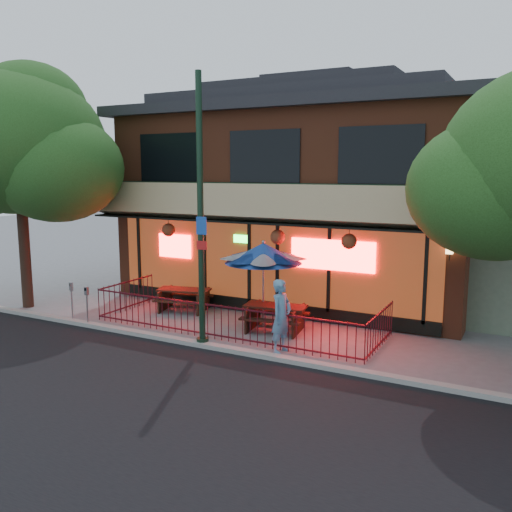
{
  "coord_description": "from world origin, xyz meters",
  "views": [
    {
      "loc": [
        7.64,
        -11.93,
        4.6
      ],
      "look_at": [
        0.34,
        2.0,
        2.08
      ],
      "focal_mm": 38.0,
      "sensor_mm": 36.0,
      "label": 1
    }
  ],
  "objects_px": {
    "patio_umbrella": "(263,253)",
    "parking_meter_far": "(72,295)",
    "parking_meter_near": "(87,300)",
    "street_tree_left": "(20,136)",
    "picnic_table_right": "(275,314)",
    "picnic_table_left": "(184,296)",
    "street_light": "(201,227)",
    "pedestrian": "(281,316)"
  },
  "relations": [
    {
      "from": "patio_umbrella",
      "to": "parking_meter_far",
      "type": "bearing_deg",
      "value": -156.46
    },
    {
      "from": "parking_meter_near",
      "to": "parking_meter_far",
      "type": "height_order",
      "value": "parking_meter_far"
    },
    {
      "from": "street_tree_left",
      "to": "picnic_table_right",
      "type": "height_order",
      "value": "street_tree_left"
    },
    {
      "from": "parking_meter_near",
      "to": "picnic_table_left",
      "type": "bearing_deg",
      "value": 62.22
    },
    {
      "from": "street_tree_left",
      "to": "parking_meter_near",
      "type": "bearing_deg",
      "value": -14.07
    },
    {
      "from": "street_light",
      "to": "picnic_table_right",
      "type": "height_order",
      "value": "street_light"
    },
    {
      "from": "pedestrian",
      "to": "parking_meter_near",
      "type": "distance_m",
      "value": 6.08
    },
    {
      "from": "street_light",
      "to": "picnic_table_left",
      "type": "distance_m",
      "value": 4.58
    },
    {
      "from": "picnic_table_left",
      "to": "pedestrian",
      "type": "height_order",
      "value": "pedestrian"
    },
    {
      "from": "picnic_table_right",
      "to": "parking_meter_near",
      "type": "height_order",
      "value": "parking_meter_near"
    },
    {
      "from": "street_light",
      "to": "patio_umbrella",
      "type": "relative_size",
      "value": 2.71
    },
    {
      "from": "pedestrian",
      "to": "parking_meter_far",
      "type": "height_order",
      "value": "pedestrian"
    },
    {
      "from": "picnic_table_right",
      "to": "pedestrian",
      "type": "distance_m",
      "value": 1.9
    },
    {
      "from": "parking_meter_near",
      "to": "parking_meter_far",
      "type": "bearing_deg",
      "value": 173.5
    },
    {
      "from": "picnic_table_left",
      "to": "parking_meter_near",
      "type": "distance_m",
      "value": 3.2
    },
    {
      "from": "street_light",
      "to": "parking_meter_near",
      "type": "bearing_deg",
      "value": -178.89
    },
    {
      "from": "picnic_table_left",
      "to": "parking_meter_far",
      "type": "height_order",
      "value": "parking_meter_far"
    },
    {
      "from": "picnic_table_left",
      "to": "parking_meter_near",
      "type": "relative_size",
      "value": 1.66
    },
    {
      "from": "street_light",
      "to": "patio_umbrella",
      "type": "bearing_deg",
      "value": 75.1
    },
    {
      "from": "street_tree_left",
      "to": "patio_umbrella",
      "type": "xyz_separation_m",
      "value": [
        8.08,
        1.53,
        -3.47
      ]
    },
    {
      "from": "street_light",
      "to": "picnic_table_left",
      "type": "bearing_deg",
      "value": 132.57
    },
    {
      "from": "picnic_table_right",
      "to": "parking_meter_far",
      "type": "bearing_deg",
      "value": -160.24
    },
    {
      "from": "street_light",
      "to": "parking_meter_far",
      "type": "height_order",
      "value": "street_light"
    },
    {
      "from": "picnic_table_left",
      "to": "patio_umbrella",
      "type": "xyz_separation_m",
      "value": [
        3.14,
        -0.42,
        1.72
      ]
    },
    {
      "from": "parking_meter_far",
      "to": "patio_umbrella",
      "type": "bearing_deg",
      "value": 23.54
    },
    {
      "from": "patio_umbrella",
      "to": "parking_meter_far",
      "type": "distance_m",
      "value": 5.96
    },
    {
      "from": "street_tree_left",
      "to": "parking_meter_far",
      "type": "distance_m",
      "value": 5.61
    },
    {
      "from": "picnic_table_right",
      "to": "parking_meter_near",
      "type": "bearing_deg",
      "value": -157.02
    },
    {
      "from": "picnic_table_left",
      "to": "parking_meter_near",
      "type": "bearing_deg",
      "value": -117.78
    },
    {
      "from": "street_light",
      "to": "street_tree_left",
      "type": "xyz_separation_m",
      "value": [
        -7.46,
        0.79,
        2.52
      ]
    },
    {
      "from": "street_tree_left",
      "to": "parking_meter_far",
      "type": "xyz_separation_m",
      "value": [
        2.75,
        -0.79,
        -4.83
      ]
    },
    {
      "from": "parking_meter_near",
      "to": "parking_meter_far",
      "type": "xyz_separation_m",
      "value": [
        -0.7,
        0.08,
        0.04
      ]
    },
    {
      "from": "street_tree_left",
      "to": "patio_umbrella",
      "type": "bearing_deg",
      "value": 10.75
    },
    {
      "from": "parking_meter_far",
      "to": "picnic_table_left",
      "type": "bearing_deg",
      "value": 51.39
    },
    {
      "from": "picnic_table_left",
      "to": "picnic_table_right",
      "type": "distance_m",
      "value": 3.7
    },
    {
      "from": "picnic_table_right",
      "to": "patio_umbrella",
      "type": "xyz_separation_m",
      "value": [
        -0.5,
        0.23,
        1.7
      ]
    },
    {
      "from": "street_light",
      "to": "picnic_table_right",
      "type": "relative_size",
      "value": 3.6
    },
    {
      "from": "patio_umbrella",
      "to": "picnic_table_left",
      "type": "bearing_deg",
      "value": 172.39
    },
    {
      "from": "pedestrian",
      "to": "parking_meter_far",
      "type": "xyz_separation_m",
      "value": [
        -6.76,
        -0.5,
        -0.1
      ]
    },
    {
      "from": "picnic_table_left",
      "to": "parking_meter_near",
      "type": "height_order",
      "value": "parking_meter_near"
    },
    {
      "from": "picnic_table_left",
      "to": "parking_meter_far",
      "type": "xyz_separation_m",
      "value": [
        -2.19,
        -2.74,
        0.37
      ]
    },
    {
      "from": "picnic_table_left",
      "to": "parking_meter_far",
      "type": "bearing_deg",
      "value": -128.61
    }
  ]
}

